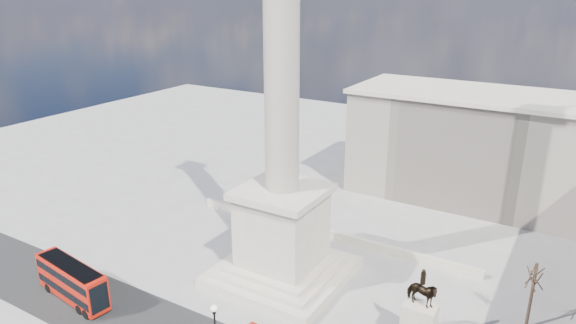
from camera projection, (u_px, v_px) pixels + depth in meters
The scene contains 7 objects.
ground at pixel (258, 297), 54.86m from camera, with size 180.00×180.00×0.00m, color gray.
nelsons_column at pixel (282, 170), 54.67m from camera, with size 14.00×14.00×49.85m.
balustrade_wall at pixel (326, 233), 67.62m from camera, with size 40.00×0.60×1.10m, color beige.
building_northeast at pixel (525, 153), 74.72m from camera, with size 51.00×17.00×16.60m.
red_bus_a at pixel (72, 281), 53.73m from camera, with size 10.46×3.67×4.15m.
equestrian_statue at pixel (419, 319), 46.85m from camera, with size 3.75×2.81×7.88m.
bare_tree_far at pixel (535, 275), 48.04m from camera, with size 1.83×1.83×7.46m.
Camera 1 is at (27.09, -38.65, 31.63)m, focal length 32.00 mm.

